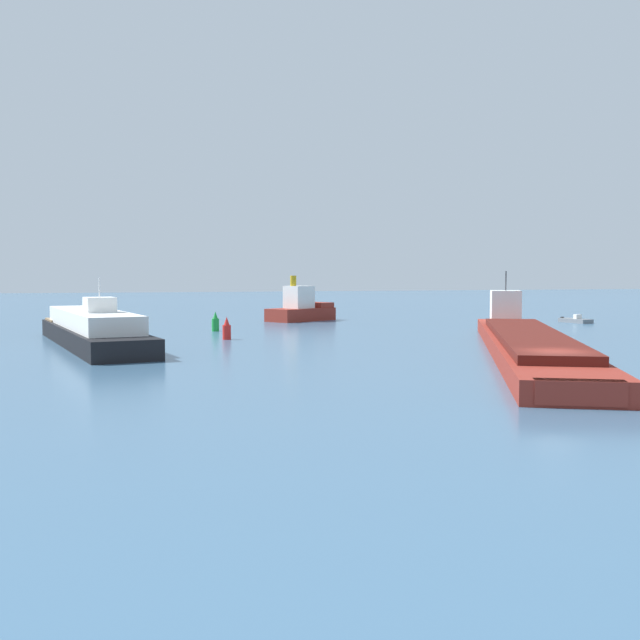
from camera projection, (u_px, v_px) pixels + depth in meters
name	position (u px, v px, depth m)	size (l,w,h in m)	color
ground_plane	(554.00, 383.00, 37.81)	(400.00, 400.00, 0.00)	#3D607F
fishing_skiff	(575.00, 320.00, 84.93)	(2.15, 4.21, 0.95)	slate
cargo_barge	(525.00, 340.00, 52.50)	(23.53, 40.46, 5.72)	maroon
white_riverboat	(92.00, 329.00, 57.59)	(8.49, 25.87, 5.18)	black
tugboat	(301.00, 309.00, 88.41)	(8.95, 7.38, 5.28)	maroon
channel_buoy_red	(227.00, 330.00, 63.02)	(0.70, 0.70, 1.90)	red
channel_buoy_green	(215.00, 323.00, 72.21)	(0.70, 0.70, 1.90)	green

